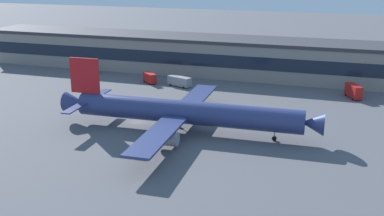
% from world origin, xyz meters
% --- Properties ---
extents(ground_plane, '(600.00, 600.00, 0.00)m').
position_xyz_m(ground_plane, '(0.00, 0.00, 0.00)').
color(ground_plane, '#56565B').
extents(terminal_building, '(178.29, 19.61, 13.62)m').
position_xyz_m(terminal_building, '(0.00, 60.76, 6.83)').
color(terminal_building, gray).
rests_on(terminal_building, ground_plane).
extents(airliner, '(65.90, 56.59, 17.06)m').
position_xyz_m(airliner, '(13.88, -2.91, 5.05)').
color(airliner, navy).
rests_on(airliner, ground_plane).
extents(baggage_tug, '(3.24, 4.09, 1.85)m').
position_xyz_m(baggage_tug, '(-38.64, 45.66, 1.09)').
color(baggage_tug, red).
rests_on(baggage_tug, ground_plane).
extents(stair_truck, '(6.10, 5.76, 3.55)m').
position_xyz_m(stair_truck, '(-12.93, 39.14, 1.98)').
color(stair_truck, red).
rests_on(stair_truck, ground_plane).
extents(fuel_truck, '(8.85, 5.58, 3.35)m').
position_xyz_m(fuel_truck, '(-1.60, 38.31, 1.88)').
color(fuel_truck, gray).
rests_on(fuel_truck, ground_plane).
extents(catering_truck, '(5.46, 7.62, 4.15)m').
position_xyz_m(catering_truck, '(53.99, 41.55, 2.29)').
color(catering_truck, red).
rests_on(catering_truck, ground_plane).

